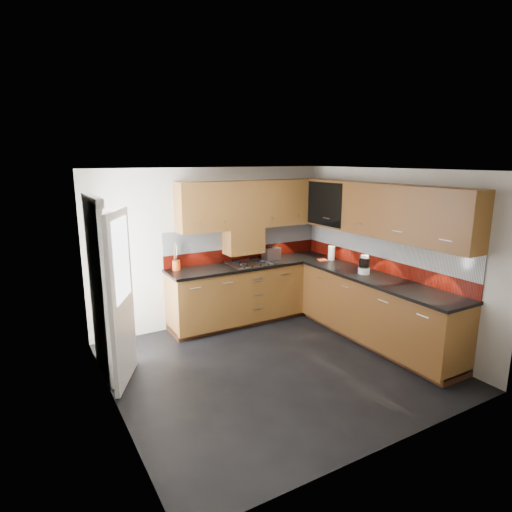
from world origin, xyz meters
TOP-DOWN VIEW (x-y plane):
  - room at (0.00, 0.00)m, footprint 4.00×3.80m
  - base_cabinets at (1.07, 0.72)m, footprint 2.70×3.20m
  - countertop at (1.05, 0.70)m, footprint 2.72×3.22m
  - backsplash at (1.28, 0.93)m, footprint 2.70×3.20m
  - upper_cabinets at (1.23, 0.78)m, footprint 2.50×3.20m
  - extractor_hood at (0.45, 1.64)m, footprint 0.60×0.33m
  - glass_cabinet at (1.71, 1.07)m, footprint 0.32×0.80m
  - back_door at (-1.78, 0.75)m, footprint 0.42×1.19m
  - gas_hob at (0.45, 1.47)m, footprint 0.60×0.53m
  - utensil_pot at (-0.64, 1.67)m, footprint 0.11×0.11m
  - toaster at (0.91, 1.55)m, footprint 0.29×0.20m
  - food_processor at (1.58, 0.16)m, footprint 0.16×0.16m
  - paper_towel at (1.72, 1.04)m, footprint 0.14×0.14m
  - orange_cloth at (1.58, 1.08)m, footprint 0.17×0.15m

SIDE VIEW (x-z plane):
  - base_cabinets at x=1.07m, z-range -0.04..0.91m
  - countertop at x=1.05m, z-range 0.90..0.94m
  - orange_cloth at x=1.58m, z-range 0.94..0.95m
  - gas_hob at x=0.45m, z-range 0.93..0.98m
  - back_door at x=-1.78m, z-range 0.01..2.05m
  - utensil_pot at x=-0.64m, z-range 0.83..1.24m
  - toaster at x=0.91m, z-range 0.94..1.14m
  - paper_towel at x=1.72m, z-range 0.94..1.17m
  - food_processor at x=1.58m, z-range 0.93..1.20m
  - backsplash at x=1.28m, z-range 0.94..1.48m
  - extractor_hood at x=0.45m, z-range 1.08..1.48m
  - room at x=0.00m, z-range 0.18..2.82m
  - upper_cabinets at x=1.23m, z-range 1.48..2.20m
  - glass_cabinet at x=1.71m, z-range 1.54..2.20m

